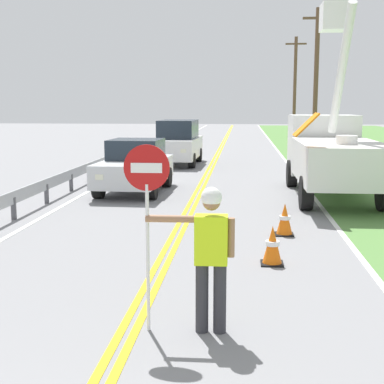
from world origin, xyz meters
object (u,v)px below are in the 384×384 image
(oncoming_sedan_nearest, at_px, (135,167))
(oncoming_suv_second, at_px, (178,142))
(flagger_worker, at_px, (210,250))
(traffic_cone_lead, at_px, (272,246))
(stop_sign_paddle, at_px, (147,196))
(utility_bucket_truck, at_px, (331,150))
(utility_pole_mid, at_px, (316,78))
(utility_pole_far, at_px, (295,85))
(traffic_cone_mid, at_px, (285,220))

(oncoming_sedan_nearest, relative_size, oncoming_suv_second, 0.90)
(flagger_worker, xyz_separation_m, traffic_cone_lead, (0.93, 3.01, -0.71))
(traffic_cone_lead, bearing_deg, oncoming_suv_second, 102.42)
(stop_sign_paddle, distance_m, utility_bucket_truck, 11.47)
(oncoming_suv_second, bearing_deg, flagger_worker, -82.18)
(utility_pole_mid, relative_size, utility_pole_far, 0.99)
(utility_pole_far, bearing_deg, oncoming_suv_second, -107.92)
(oncoming_sedan_nearest, height_order, traffic_cone_lead, oncoming_sedan_nearest)
(oncoming_sedan_nearest, height_order, utility_pole_mid, utility_pole_mid)
(stop_sign_paddle, xyz_separation_m, oncoming_suv_second, (-1.87, 19.19, -0.65))
(oncoming_sedan_nearest, bearing_deg, flagger_worker, -74.18)
(utility_pole_far, height_order, traffic_cone_mid, utility_pole_far)
(utility_bucket_truck, distance_m, utility_pole_mid, 17.11)
(traffic_cone_lead, bearing_deg, utility_pole_mid, 81.13)
(flagger_worker, height_order, traffic_cone_mid, flagger_worker)
(oncoming_suv_second, height_order, traffic_cone_lead, oncoming_suv_second)
(utility_pole_far, bearing_deg, stop_sign_paddle, -97.59)
(flagger_worker, xyz_separation_m, oncoming_sedan_nearest, (-3.07, 10.82, -0.21))
(flagger_worker, distance_m, oncoming_sedan_nearest, 11.25)
(stop_sign_paddle, distance_m, traffic_cone_mid, 5.83)
(utility_bucket_truck, xyz_separation_m, utility_pole_far, (1.75, 31.66, 3.06))
(stop_sign_paddle, relative_size, oncoming_suv_second, 0.50)
(flagger_worker, distance_m, traffic_cone_mid, 5.47)
(utility_bucket_truck, xyz_separation_m, oncoming_suv_second, (-5.76, 8.42, -0.36))
(oncoming_sedan_nearest, height_order, oncoming_suv_second, oncoming_suv_second)
(stop_sign_paddle, height_order, traffic_cone_lead, stop_sign_paddle)
(stop_sign_paddle, distance_m, utility_pole_far, 42.91)
(utility_bucket_truck, relative_size, oncoming_suv_second, 1.46)
(utility_pole_mid, height_order, traffic_cone_lead, utility_pole_mid)
(flagger_worker, relative_size, oncoming_suv_second, 0.39)
(traffic_cone_mid, bearing_deg, oncoming_sedan_nearest, 128.20)
(traffic_cone_lead, bearing_deg, oncoming_sedan_nearest, 117.07)
(utility_pole_mid, relative_size, traffic_cone_mid, 12.13)
(oncoming_suv_second, distance_m, traffic_cone_lead, 16.58)
(utility_bucket_truck, bearing_deg, flagger_worker, -106.20)
(utility_bucket_truck, bearing_deg, stop_sign_paddle, -109.88)
(utility_bucket_truck, bearing_deg, traffic_cone_mid, -108.26)
(stop_sign_paddle, height_order, utility_pole_far, utility_pole_far)
(traffic_cone_lead, bearing_deg, traffic_cone_mid, 80.33)
(oncoming_suv_second, xyz_separation_m, traffic_cone_lead, (3.56, -16.18, -0.72))
(traffic_cone_mid, bearing_deg, flagger_worker, -104.00)
(utility_pole_far, bearing_deg, oncoming_sedan_nearest, -104.12)
(flagger_worker, height_order, utility_bucket_truck, utility_bucket_truck)
(utility_pole_far, bearing_deg, traffic_cone_mid, -95.49)
(flagger_worker, distance_m, utility_pole_mid, 28.15)
(utility_pole_far, bearing_deg, utility_bucket_truck, -93.17)
(utility_pole_far, relative_size, traffic_cone_mid, 12.30)
(oncoming_suv_second, height_order, traffic_cone_mid, oncoming_suv_second)
(flagger_worker, xyz_separation_m, traffic_cone_mid, (1.31, 5.26, -0.71))
(utility_pole_mid, distance_m, traffic_cone_mid, 22.91)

